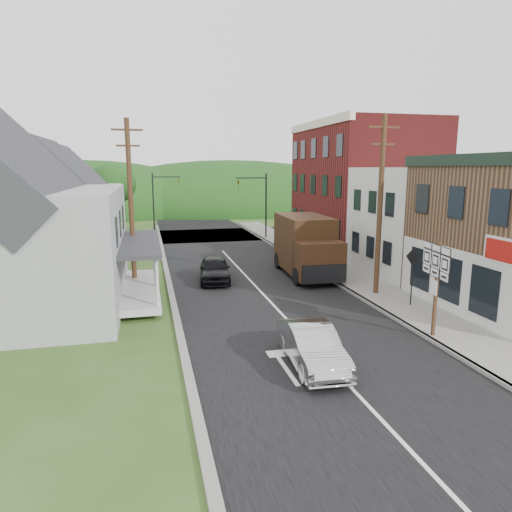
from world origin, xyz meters
TOP-DOWN VIEW (x-y plane):
  - ground at (0.00, 0.00)m, footprint 120.00×120.00m
  - road at (0.00, 10.00)m, footprint 9.00×90.00m
  - cross_road at (0.00, 27.00)m, footprint 60.00×9.00m
  - sidewalk_right at (5.90, 8.00)m, footprint 2.80×55.00m
  - curb_right at (4.55, 8.00)m, footprint 0.20×55.00m
  - curb_left at (-4.65, 8.00)m, footprint 0.30×55.00m
  - storefront_white at (11.30, 7.50)m, footprint 8.00×7.00m
  - storefront_red at (11.30, 17.00)m, footprint 8.00×12.00m
  - house_gray at (-12.00, 6.00)m, footprint 10.20×12.24m
  - house_blue at (-11.00, 17.00)m, footprint 7.14×8.16m
  - house_cream at (-11.50, 26.00)m, footprint 7.14×8.16m
  - utility_pole_right at (5.60, 3.50)m, footprint 1.60×0.26m
  - utility_pole_left at (-6.50, 8.00)m, footprint 1.60×0.26m
  - traffic_signal_right at (4.30, 23.50)m, footprint 2.87×0.20m
  - traffic_signal_left at (-4.30, 30.50)m, footprint 2.87×0.20m
  - tree_left_d at (-9.00, 32.00)m, footprint 4.80×4.80m
  - forested_ridge at (0.00, 55.00)m, footprint 90.00×30.00m
  - silver_sedan at (-0.60, -3.81)m, footprint 1.65×4.21m
  - dark_sedan at (-2.03, 8.41)m, footprint 2.20×4.40m
  - delivery_van at (3.61, 8.55)m, footprint 2.91×6.55m
  - route_sign_cluster at (4.75, -2.54)m, footprint 0.39×2.04m
  - warning_sign at (6.12, 1.17)m, footprint 0.22×0.71m

SIDE VIEW (x-z plane):
  - ground at x=0.00m, z-range 0.00..0.00m
  - road at x=0.00m, z-range -0.01..0.01m
  - cross_road at x=0.00m, z-range -0.01..0.01m
  - forested_ridge at x=0.00m, z-range -8.00..8.00m
  - curb_left at x=-4.65m, z-range 0.00..0.12m
  - sidewalk_right at x=5.90m, z-range 0.00..0.15m
  - curb_right at x=4.55m, z-range 0.00..0.15m
  - silver_sedan at x=-0.60m, z-range 0.00..1.37m
  - dark_sedan at x=-2.03m, z-range 0.00..1.44m
  - delivery_van at x=3.61m, z-range 0.02..3.63m
  - warning_sign at x=6.12m, z-range 0.52..3.17m
  - route_sign_cluster at x=4.75m, z-range 0.68..4.27m
  - storefront_white at x=11.30m, z-range 0.00..6.50m
  - house_blue at x=-11.00m, z-range 0.05..7.33m
  - house_cream at x=-11.50m, z-range 0.05..7.33m
  - traffic_signal_right at x=4.30m, z-range 0.76..6.76m
  - traffic_signal_left at x=-4.30m, z-range 0.76..6.76m
  - house_gray at x=-12.00m, z-range 0.06..8.41m
  - utility_pole_right at x=5.60m, z-range 0.16..9.16m
  - utility_pole_left at x=-6.50m, z-range 0.16..9.16m
  - tree_left_d at x=-9.00m, z-range 1.41..8.35m
  - storefront_red at x=11.30m, z-range 0.00..10.00m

